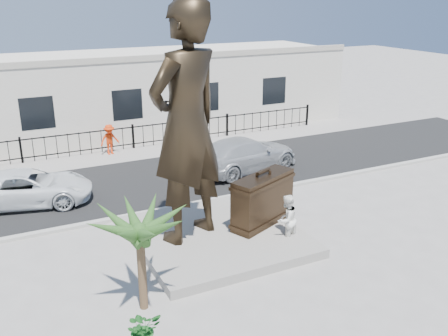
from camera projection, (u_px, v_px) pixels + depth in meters
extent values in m
plane|color=#9E9991|center=(252.00, 257.00, 15.44)|extent=(100.00, 100.00, 0.00)
cube|color=black|center=(165.00, 177.00, 22.22)|extent=(40.00, 7.00, 0.01)
cube|color=#A5A399|center=(195.00, 203.00, 19.23)|extent=(40.00, 0.25, 0.12)
cube|color=#9E9991|center=(138.00, 152.00, 25.60)|extent=(40.00, 2.50, 0.02)
cube|color=gray|center=(217.00, 236.00, 16.45)|extent=(5.20, 5.20, 0.30)
cube|color=black|center=(133.00, 137.00, 26.08)|extent=(22.00, 0.10, 1.20)
cube|color=silver|center=(111.00, 93.00, 29.11)|extent=(28.00, 7.00, 4.40)
imported|color=black|center=(186.00, 124.00, 14.98)|extent=(3.18, 2.68, 7.40)
cube|color=black|center=(263.00, 200.00, 16.74)|extent=(2.58, 1.70, 1.74)
imported|color=white|center=(287.00, 219.00, 16.07)|extent=(0.98, 0.87, 1.67)
imported|color=white|center=(28.00, 188.00, 19.11)|extent=(5.23, 3.33, 1.34)
imported|color=#A6A9AB|center=(245.00, 154.00, 22.77)|extent=(5.63, 3.20, 1.54)
imported|color=red|center=(110.00, 139.00, 25.04)|extent=(1.07, 0.73, 1.53)
imported|color=#216725|center=(143.00, 329.00, 10.84)|extent=(0.82, 0.73, 0.85)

